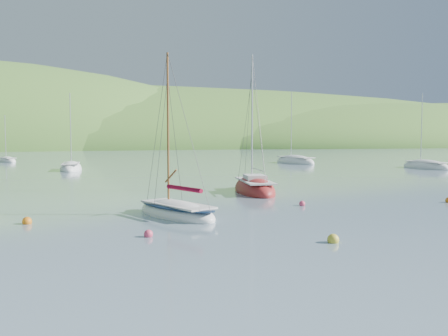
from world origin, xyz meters
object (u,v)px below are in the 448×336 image
object	(u,v)px
sloop_red	(254,189)
distant_sloop_c	(7,161)
daysailer_white	(176,212)
distant_sloop_d	(426,167)
distant_sloop_a	(71,169)
distant_sloop_b	(295,162)

from	to	relation	value
sloop_red	distant_sloop_c	distance (m)	54.97
daysailer_white	distant_sloop_d	distance (m)	46.93
daysailer_white	distant_sloop_c	world-z (taller)	daysailer_white
daysailer_white	distant_sloop_a	world-z (taller)	distant_sloop_a
daysailer_white	distant_sloop_b	size ratio (longest dim) A/B	0.81
distant_sloop_b	distant_sloop_d	xyz separation A→B (m)	(11.83, -14.59, -0.01)
daysailer_white	distant_sloop_c	bearing A→B (deg)	81.24
daysailer_white	distant_sloop_c	xyz separation A→B (m)	(-16.80, 58.55, -0.07)
sloop_red	distant_sloop_c	bearing A→B (deg)	122.81
sloop_red	daysailer_white	bearing A→B (deg)	-123.05
distant_sloop_b	distant_sloop_d	bearing A→B (deg)	-65.94
distant_sloop_c	distant_sloop_b	bearing A→B (deg)	-44.22
sloop_red	distant_sloop_d	size ratio (longest dim) A/B	1.09
distant_sloop_b	distant_sloop_c	xyz separation A→B (m)	(-42.43, 15.68, -0.04)
distant_sloop_b	distant_sloop_c	bearing A→B (deg)	144.72
sloop_red	distant_sloop_b	world-z (taller)	distant_sloop_b
distant_sloop_a	sloop_red	bearing A→B (deg)	-60.93
sloop_red	distant_sloop_b	bearing A→B (deg)	68.22
distant_sloop_a	distant_sloop_b	distance (m)	32.67
daysailer_white	distant_sloop_b	world-z (taller)	distant_sloop_b
sloop_red	distant_sloop_a	world-z (taller)	sloop_red
distant_sloop_d	daysailer_white	bearing A→B (deg)	-150.47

